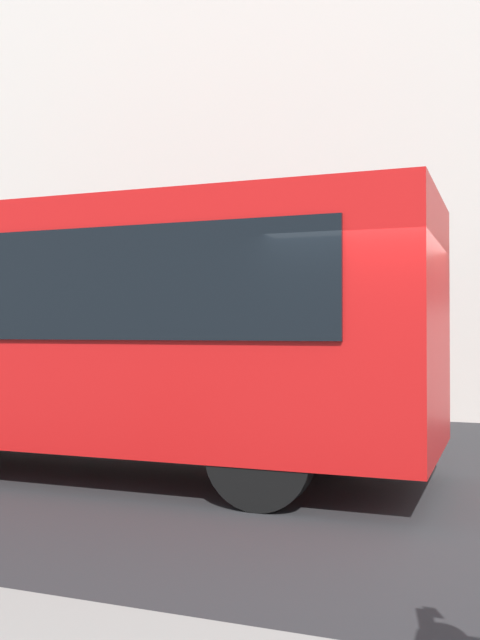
{
  "coord_description": "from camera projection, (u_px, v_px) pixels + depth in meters",
  "views": [
    {
      "loc": [
        -0.78,
        6.9,
        1.64
      ],
      "look_at": [
        1.94,
        -0.31,
        1.75
      ],
      "focal_mm": 39.97,
      "sensor_mm": 36.0,
      "label": 1
    }
  ],
  "objects": [
    {
      "name": "ground_plane",
      "position": [
        421.0,
        504.0,
        6.7
      ],
      "size": [
        60.0,
        60.0,
        0.0
      ],
      "primitive_type": "plane",
      "color": "#2B2B2D"
    },
    {
      "name": "building_facade_far",
      "position": [
        462.0,
        95.0,
        13.14
      ],
      "size": [
        28.0,
        1.55,
        12.0
      ],
      "color": "beige",
      "rests_on": "ground_plane"
    },
    {
      "name": "red_bus",
      "position": [
        54.0,
        327.0,
        8.61
      ],
      "size": [
        9.05,
        2.54,
        3.08
      ],
      "color": "red",
      "rests_on": "ground_plane"
    }
  ]
}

